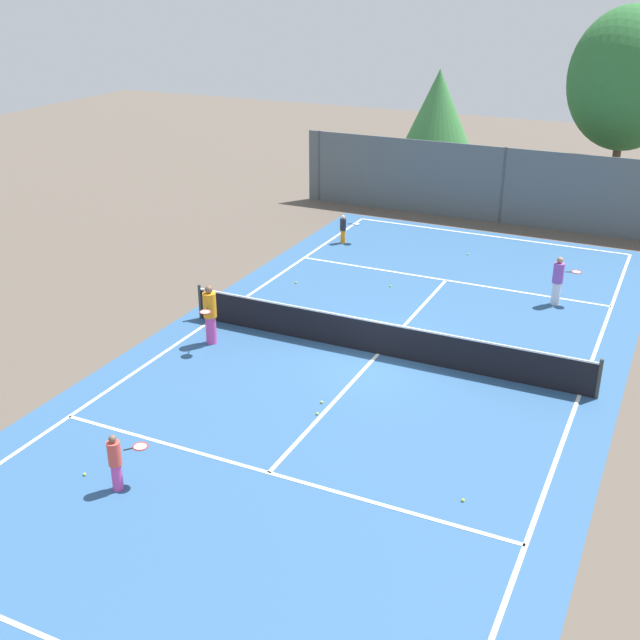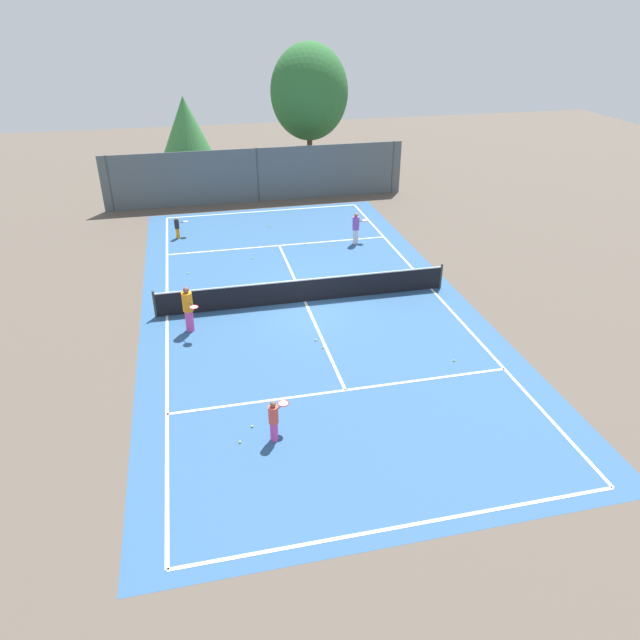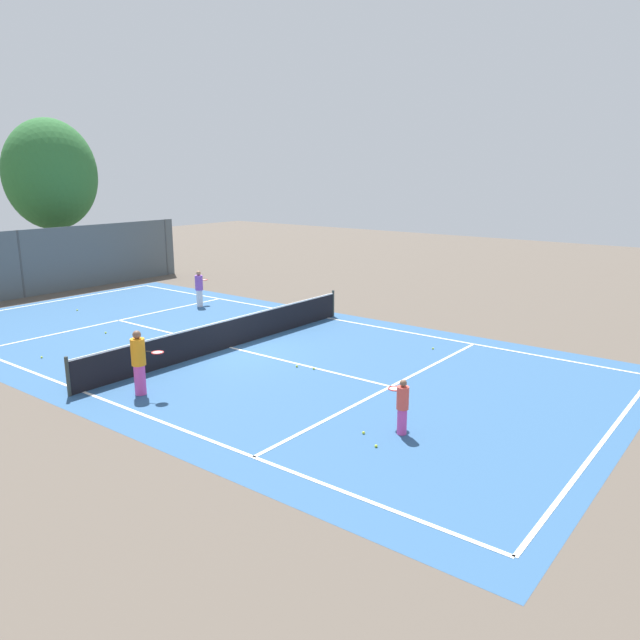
{
  "view_description": "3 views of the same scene",
  "coord_description": "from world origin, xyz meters",
  "px_view_note": "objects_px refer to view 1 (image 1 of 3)",
  "views": [
    {
      "loc": [
        7.16,
        -18.92,
        9.95
      ],
      "look_at": [
        -1.46,
        -0.75,
        1.07
      ],
      "focal_mm": 44.86,
      "sensor_mm": 36.0,
      "label": 1
    },
    {
      "loc": [
        -4.19,
        -21.15,
        10.86
      ],
      "look_at": [
        -0.08,
        -3.13,
        0.81
      ],
      "focal_mm": 33.15,
      "sensor_mm": 36.0,
      "label": 2
    },
    {
      "loc": [
        -13.96,
        -14.73,
        5.82
      ],
      "look_at": [
        1.1,
        -3.04,
        1.21
      ],
      "focal_mm": 34.34,
      "sensor_mm": 36.0,
      "label": 3
    }
  ],
  "objects_px": {
    "tennis_ball_5": "(468,254)",
    "tennis_ball_9": "(118,464)",
    "tennis_ball_4": "(379,349)",
    "player_3": "(344,228)",
    "ball_crate": "(357,327)",
    "tennis_ball_3": "(320,338)",
    "tennis_ball_6": "(390,286)",
    "player_0": "(558,280)",
    "tennis_ball_10": "(463,500)",
    "player_2": "(210,314)",
    "player_1": "(116,461)",
    "tennis_ball_2": "(296,283)",
    "tennis_ball_1": "(350,319)",
    "tennis_ball_7": "(85,474)",
    "tennis_ball_0": "(317,414)",
    "tennis_ball_11": "(327,323)",
    "tennis_ball_8": "(322,402)"
  },
  "relations": [
    {
      "from": "tennis_ball_4",
      "to": "tennis_ball_10",
      "type": "xyz_separation_m",
      "value": [
        4.14,
        -5.82,
        0.0
      ]
    },
    {
      "from": "tennis_ball_6",
      "to": "player_0",
      "type": "bearing_deg",
      "value": 9.12
    },
    {
      "from": "tennis_ball_0",
      "to": "tennis_ball_5",
      "type": "bearing_deg",
      "value": 89.75
    },
    {
      "from": "player_1",
      "to": "tennis_ball_5",
      "type": "height_order",
      "value": "player_1"
    },
    {
      "from": "player_0",
      "to": "ball_crate",
      "type": "height_order",
      "value": "player_0"
    },
    {
      "from": "tennis_ball_7",
      "to": "tennis_ball_8",
      "type": "height_order",
      "value": "same"
    },
    {
      "from": "tennis_ball_3",
      "to": "tennis_ball_4",
      "type": "xyz_separation_m",
      "value": [
        1.84,
        0.03,
        0.0
      ]
    },
    {
      "from": "tennis_ball_2",
      "to": "tennis_ball_4",
      "type": "relative_size",
      "value": 1.0
    },
    {
      "from": "tennis_ball_9",
      "to": "tennis_ball_4",
      "type": "bearing_deg",
      "value": 68.84
    },
    {
      "from": "player_3",
      "to": "player_2",
      "type": "bearing_deg",
      "value": -88.51
    },
    {
      "from": "player_1",
      "to": "tennis_ball_7",
      "type": "relative_size",
      "value": 19.79
    },
    {
      "from": "tennis_ball_2",
      "to": "tennis_ball_9",
      "type": "relative_size",
      "value": 1.0
    },
    {
      "from": "tennis_ball_1",
      "to": "tennis_ball_10",
      "type": "distance_m",
      "value": 9.36
    },
    {
      "from": "ball_crate",
      "to": "tennis_ball_4",
      "type": "distance_m",
      "value": 1.33
    },
    {
      "from": "tennis_ball_2",
      "to": "tennis_ball_6",
      "type": "distance_m",
      "value": 3.24
    },
    {
      "from": "player_2",
      "to": "tennis_ball_7",
      "type": "distance_m",
      "value": 6.93
    },
    {
      "from": "tennis_ball_5",
      "to": "tennis_ball_6",
      "type": "height_order",
      "value": "same"
    },
    {
      "from": "tennis_ball_4",
      "to": "player_3",
      "type": "bearing_deg",
      "value": 119.7
    },
    {
      "from": "ball_crate",
      "to": "tennis_ball_3",
      "type": "distance_m",
      "value": 1.2
    },
    {
      "from": "tennis_ball_2",
      "to": "tennis_ball_6",
      "type": "xyz_separation_m",
      "value": [
        3.05,
        1.09,
        0.0
      ]
    },
    {
      "from": "player_0",
      "to": "tennis_ball_10",
      "type": "distance_m",
      "value": 11.46
    },
    {
      "from": "tennis_ball_0",
      "to": "tennis_ball_7",
      "type": "height_order",
      "value": "same"
    },
    {
      "from": "tennis_ball_9",
      "to": "player_1",
      "type": "bearing_deg",
      "value": -49.76
    },
    {
      "from": "player_0",
      "to": "tennis_ball_9",
      "type": "bearing_deg",
      "value": -117.28
    },
    {
      "from": "tennis_ball_4",
      "to": "tennis_ball_5",
      "type": "distance_m",
      "value": 9.12
    },
    {
      "from": "tennis_ball_3",
      "to": "tennis_ball_11",
      "type": "relative_size",
      "value": 1.0
    },
    {
      "from": "player_3",
      "to": "tennis_ball_7",
      "type": "xyz_separation_m",
      "value": [
        1.38,
        -16.85,
        -0.56
      ]
    },
    {
      "from": "player_2",
      "to": "tennis_ball_7",
      "type": "bearing_deg",
      "value": -80.67
    },
    {
      "from": "player_2",
      "to": "tennis_ball_7",
      "type": "height_order",
      "value": "player_2"
    },
    {
      "from": "player_3",
      "to": "tennis_ball_4",
      "type": "bearing_deg",
      "value": -60.3
    },
    {
      "from": "tennis_ball_0",
      "to": "tennis_ball_11",
      "type": "distance_m",
      "value": 5.41
    },
    {
      "from": "tennis_ball_0",
      "to": "ball_crate",
      "type": "bearing_deg",
      "value": 101.58
    },
    {
      "from": "player_3",
      "to": "tennis_ball_6",
      "type": "xyz_separation_m",
      "value": [
        3.36,
        -3.68,
        -0.56
      ]
    },
    {
      "from": "player_2",
      "to": "tennis_ball_9",
      "type": "height_order",
      "value": "player_2"
    },
    {
      "from": "tennis_ball_5",
      "to": "tennis_ball_9",
      "type": "xyz_separation_m",
      "value": [
        -3.05,
        -16.92,
        0.0
      ]
    },
    {
      "from": "tennis_ball_6",
      "to": "tennis_ball_1",
      "type": "bearing_deg",
      "value": -92.26
    },
    {
      "from": "player_1",
      "to": "tennis_ball_2",
      "type": "xyz_separation_m",
      "value": [
        -2.04,
        12.13,
        -0.65
      ]
    },
    {
      "from": "player_2",
      "to": "tennis_ball_9",
      "type": "bearing_deg",
      "value": -76.09
    },
    {
      "from": "player_2",
      "to": "tennis_ball_4",
      "type": "distance_m",
      "value": 4.91
    },
    {
      "from": "player_1",
      "to": "tennis_ball_2",
      "type": "height_order",
      "value": "player_1"
    },
    {
      "from": "player_2",
      "to": "tennis_ball_1",
      "type": "height_order",
      "value": "player_2"
    },
    {
      "from": "ball_crate",
      "to": "tennis_ball_4",
      "type": "bearing_deg",
      "value": -39.59
    },
    {
      "from": "ball_crate",
      "to": "tennis_ball_6",
      "type": "height_order",
      "value": "ball_crate"
    },
    {
      "from": "player_2",
      "to": "tennis_ball_0",
      "type": "distance_m",
      "value": 5.17
    },
    {
      "from": "tennis_ball_5",
      "to": "tennis_ball_1",
      "type": "bearing_deg",
      "value": -101.99
    },
    {
      "from": "tennis_ball_2",
      "to": "tennis_ball_10",
      "type": "distance_m",
      "value": 12.83
    },
    {
      "from": "tennis_ball_3",
      "to": "ball_crate",
      "type": "bearing_deg",
      "value": 46.93
    },
    {
      "from": "tennis_ball_5",
      "to": "tennis_ball_9",
      "type": "height_order",
      "value": "same"
    },
    {
      "from": "tennis_ball_6",
      "to": "tennis_ball_2",
      "type": "bearing_deg",
      "value": -160.34
    },
    {
      "from": "tennis_ball_5",
      "to": "tennis_ball_6",
      "type": "xyz_separation_m",
      "value": [
        -1.47,
        -4.36,
        0.0
      ]
    }
  ]
}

